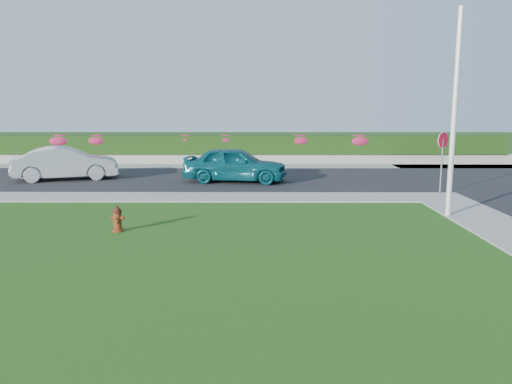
{
  "coord_description": "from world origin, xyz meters",
  "views": [
    {
      "loc": [
        0.14,
        -9.7,
        3.4
      ],
      "look_at": [
        0.05,
        4.98,
        0.9
      ],
      "focal_mm": 35.0,
      "sensor_mm": 36.0,
      "label": 1
    }
  ],
  "objects_px": {
    "sedan_teal": "(235,164)",
    "utility_pole": "(454,115)",
    "fire_hydrant": "(118,219)",
    "sedan_silver": "(66,163)",
    "stop_sign": "(443,148)"
  },
  "relations": [
    {
      "from": "sedan_teal",
      "to": "stop_sign",
      "type": "distance_m",
      "value": 8.85
    },
    {
      "from": "sedan_teal",
      "to": "fire_hydrant",
      "type": "bearing_deg",
      "value": 169.95
    },
    {
      "from": "fire_hydrant",
      "to": "utility_pole",
      "type": "bearing_deg",
      "value": 16.6
    },
    {
      "from": "fire_hydrant",
      "to": "sedan_silver",
      "type": "distance_m",
      "value": 11.02
    },
    {
      "from": "utility_pole",
      "to": "stop_sign",
      "type": "distance_m",
      "value": 4.38
    },
    {
      "from": "sedan_teal",
      "to": "sedan_silver",
      "type": "xyz_separation_m",
      "value": [
        -7.97,
        0.64,
        -0.02
      ]
    },
    {
      "from": "sedan_teal",
      "to": "utility_pole",
      "type": "relative_size",
      "value": 0.74
    },
    {
      "from": "sedan_silver",
      "to": "stop_sign",
      "type": "relative_size",
      "value": 1.89
    },
    {
      "from": "sedan_teal",
      "to": "stop_sign",
      "type": "height_order",
      "value": "stop_sign"
    },
    {
      "from": "sedan_teal",
      "to": "utility_pole",
      "type": "distance_m",
      "value": 10.27
    },
    {
      "from": "sedan_silver",
      "to": "stop_sign",
      "type": "xyz_separation_m",
      "value": [
        16.2,
        -3.74,
        1.02
      ]
    },
    {
      "from": "fire_hydrant",
      "to": "stop_sign",
      "type": "distance_m",
      "value": 12.68
    },
    {
      "from": "sedan_teal",
      "to": "stop_sign",
      "type": "xyz_separation_m",
      "value": [
        8.23,
        -3.09,
        1.0
      ]
    },
    {
      "from": "sedan_silver",
      "to": "utility_pole",
      "type": "bearing_deg",
      "value": -135.04
    },
    {
      "from": "sedan_silver",
      "to": "utility_pole",
      "type": "relative_size",
      "value": 0.74
    }
  ]
}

